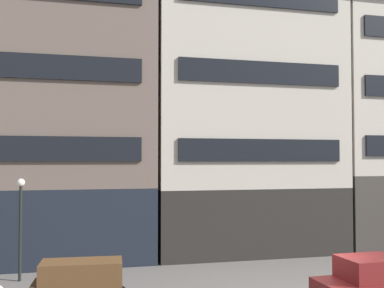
% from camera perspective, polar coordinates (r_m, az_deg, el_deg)
% --- Properties ---
extents(building_far_left, '(10.26, 6.92, 14.90)m').
position_cam_1_polar(building_far_left, '(24.29, -16.97, 4.26)').
color(building_far_left, black).
rests_on(building_far_left, ground_plane).
extents(building_center_left, '(10.48, 6.92, 15.42)m').
position_cam_1_polar(building_center_left, '(25.74, 5.97, 4.43)').
color(building_center_left, black).
rests_on(building_center_left, ground_plane).
extents(building_center_right, '(8.29, 6.92, 14.00)m').
position_cam_1_polar(building_center_right, '(29.93, 22.53, 2.31)').
color(building_center_right, '#38332D').
rests_on(building_center_right, ground_plane).
extents(sedan_dark, '(3.73, 1.92, 1.83)m').
position_cam_1_polar(sedan_dark, '(16.03, 21.75, -16.18)').
color(sedan_dark, maroon).
rests_on(sedan_dark, ground_plane).
extents(streetlamp_curbside, '(0.32, 0.32, 4.12)m').
position_cam_1_polar(streetlamp_curbside, '(19.87, -20.65, -8.24)').
color(streetlamp_curbside, black).
rests_on(streetlamp_curbside, ground_plane).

